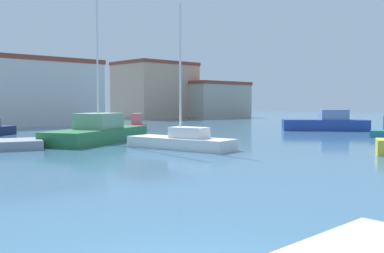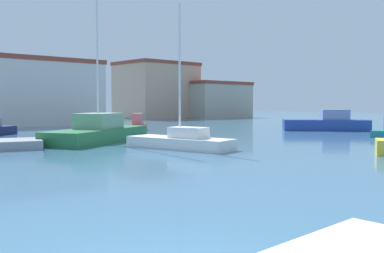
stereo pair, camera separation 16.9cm
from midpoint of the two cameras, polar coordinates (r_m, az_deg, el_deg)
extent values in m
plane|color=#38607F|center=(30.81, -4.76, -1.61)|extent=(160.00, 160.00, 0.00)
cube|color=white|center=(24.29, -1.41, -2.18)|extent=(3.27, 6.53, 0.62)
cube|color=silver|center=(23.90, -0.27, -0.80)|extent=(1.61, 2.24, 0.60)
cylinder|color=silver|center=(24.24, -1.42, 7.26)|extent=(0.12, 0.12, 7.37)
cube|color=#B22823|center=(40.17, -7.04, -0.13)|extent=(3.83, 3.86, 0.50)
cube|color=#C4716E|center=(40.45, -6.98, 0.99)|extent=(1.63, 1.63, 1.05)
cube|color=#233D93|center=(41.41, 17.12, 0.18)|extent=(6.61, 7.12, 0.98)
cube|color=#6E7DB1|center=(41.52, 18.20, 1.49)|extent=(2.91, 2.97, 0.93)
cube|color=#28703D|center=(28.99, -11.96, -1.12)|extent=(9.02, 6.55, 0.87)
cube|color=gray|center=(28.97, -11.93, 0.73)|extent=(3.46, 3.24, 1.00)
cylinder|color=silver|center=(29.37, -12.13, 13.36)|extent=(0.12, 0.12, 13.85)
cube|color=beige|center=(50.83, -19.28, 4.02)|extent=(13.86, 5.12, 6.89)
cube|color=brown|center=(51.02, -19.36, 8.17)|extent=(14.14, 5.22, 0.50)
cube|color=tan|center=(69.43, -4.58, 4.50)|extent=(10.94, 8.93, 8.26)
cube|color=brown|center=(69.67, -4.59, 8.10)|extent=(11.16, 9.11, 0.50)
cube|color=#B2A893|center=(72.86, 2.28, 3.31)|extent=(11.16, 9.68, 5.34)
cube|color=brown|center=(72.92, 2.29, 5.60)|extent=(11.39, 9.87, 0.50)
camera|label=1|loc=(0.08, -89.84, 0.01)|focal=40.91mm
camera|label=2|loc=(0.08, 90.16, -0.01)|focal=40.91mm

